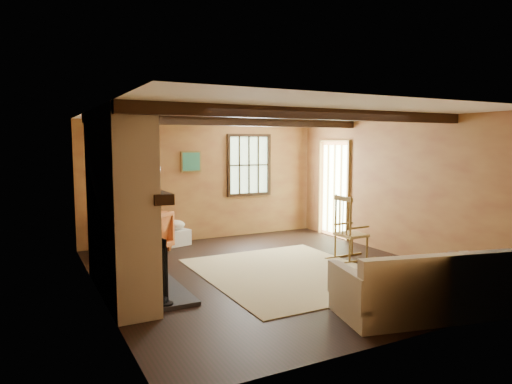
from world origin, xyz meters
TOP-DOWN VIEW (x-y plane):
  - ground at (0.00, 0.00)m, footprint 5.50×5.50m
  - room_envelope at (0.22, 0.26)m, footprint 5.02×5.52m
  - fireplace at (-2.23, -0.00)m, footprint 1.02×2.30m
  - rug at (0.20, -0.20)m, footprint 2.50×3.00m
  - rocking_chair at (1.54, 0.03)m, footprint 0.81×0.46m
  - sofa at (0.67, -2.37)m, footprint 2.08×1.28m
  - firewood_pile at (-1.86, 2.39)m, footprint 0.74×0.13m
  - laundry_basket at (-0.74, 2.44)m, footprint 0.58×0.50m
  - basket_pillow at (-0.74, 2.44)m, footprint 0.43×0.37m
  - armchair at (-1.45, 2.11)m, footprint 1.15×1.15m

SIDE VIEW (x-z plane):
  - ground at x=0.00m, z-range 0.00..0.00m
  - rug at x=0.20m, z-range 0.00..0.01m
  - firewood_pile at x=-1.86m, z-range 0.00..0.27m
  - laundry_basket at x=-0.74m, z-range 0.00..0.30m
  - sofa at x=0.67m, z-range -0.11..0.67m
  - armchair at x=-1.45m, z-range 0.00..0.76m
  - basket_pillow at x=-0.74m, z-range 0.30..0.49m
  - rocking_chair at x=1.54m, z-range -0.09..1.01m
  - fireplace at x=-2.23m, z-range -0.10..2.30m
  - room_envelope at x=0.22m, z-range 0.41..2.85m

